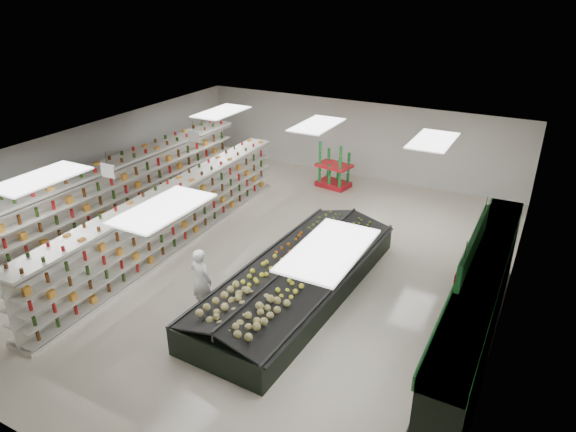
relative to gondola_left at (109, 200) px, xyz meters
The scene contains 16 objects.
floor 5.53m from the gondola_left, ahead, with size 16.00×16.00×0.00m, color beige.
ceiling 5.84m from the gondola_left, ahead, with size 14.00×16.00×0.02m, color white.
wall_back 10.31m from the gondola_left, 58.54° to the left, with size 14.00×0.02×3.20m, color silver.
wall_front 9.02m from the gondola_left, 53.34° to the right, with size 14.00×0.02×3.20m, color silver.
wall_left 1.89m from the gondola_left, 154.34° to the left, with size 0.02×16.00×3.20m, color silver.
wall_right 12.41m from the gondola_left, ahead, with size 0.02×16.00×3.20m, color silver.
produce_wall_case 11.93m from the gondola_left, ahead, with size 0.93×8.00×2.20m.
aisle_sign_near 2.62m from the gondola_left, 37.76° to the right, with size 0.52×0.06×0.75m.
aisle_sign_far 3.63m from the gondola_left, 60.53° to the left, with size 0.52×0.06×0.75m.
hortifruti_banner 11.75m from the gondola_left, ahead, with size 0.12×3.20×0.95m.
gondola_left is the anchor object (origin of this frame).
gondola_center 2.68m from the gondola_left, ahead, with size 1.24×11.47×1.99m.
produce_island 7.40m from the gondola_left, ahead, with size 3.01×7.51×1.11m.
soda_endcap 8.75m from the gondola_left, 54.27° to the left, with size 1.47×1.12×1.71m.
shopper_main 6.03m from the gondola_left, 22.84° to the right, with size 0.64×0.42×1.75m, color white.
shopper_background 3.55m from the gondola_left, 65.47° to the left, with size 0.76×0.47×1.57m, color tan.
Camera 1 is at (7.28, -11.81, 7.80)m, focal length 32.00 mm.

